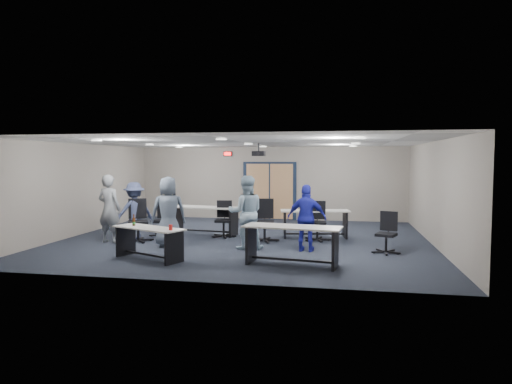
% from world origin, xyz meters
% --- Properties ---
extents(floor, '(10.00, 10.00, 0.00)m').
position_xyz_m(floor, '(0.00, 0.00, 0.00)').
color(floor, '#1C222D').
rests_on(floor, ground).
extents(back_wall, '(10.00, 0.04, 2.70)m').
position_xyz_m(back_wall, '(0.00, 4.50, 1.35)').
color(back_wall, gray).
rests_on(back_wall, floor).
extents(front_wall, '(10.00, 0.04, 2.70)m').
position_xyz_m(front_wall, '(0.00, -4.50, 1.35)').
color(front_wall, gray).
rests_on(front_wall, floor).
extents(left_wall, '(0.04, 9.00, 2.70)m').
position_xyz_m(left_wall, '(-5.00, 0.00, 1.35)').
color(left_wall, gray).
rests_on(left_wall, floor).
extents(right_wall, '(0.04, 9.00, 2.70)m').
position_xyz_m(right_wall, '(5.00, 0.00, 1.35)').
color(right_wall, gray).
rests_on(right_wall, floor).
extents(ceiling, '(10.00, 9.00, 0.04)m').
position_xyz_m(ceiling, '(0.00, 0.00, 2.70)').
color(ceiling, white).
rests_on(ceiling, back_wall).
extents(double_door, '(2.00, 0.07, 2.20)m').
position_xyz_m(double_door, '(0.00, 4.46, 1.05)').
color(double_door, '#101C32').
rests_on(double_door, back_wall).
extents(exit_sign, '(0.32, 0.07, 0.18)m').
position_xyz_m(exit_sign, '(-1.60, 4.44, 2.45)').
color(exit_sign, black).
rests_on(exit_sign, back_wall).
extents(ceiling_projector, '(0.35, 0.32, 0.37)m').
position_xyz_m(ceiling_projector, '(0.30, 0.50, 2.40)').
color(ceiling_projector, black).
rests_on(ceiling_projector, ceiling).
extents(ceiling_can_lights, '(6.24, 5.74, 0.02)m').
position_xyz_m(ceiling_can_lights, '(0.00, 0.25, 2.67)').
color(ceiling_can_lights, white).
rests_on(ceiling_can_lights, ceiling).
extents(table_front_left, '(1.86, 1.27, 0.98)m').
position_xyz_m(table_front_left, '(-1.58, -2.86, 0.50)').
color(table_front_left, beige).
rests_on(table_front_left, floor).
extents(table_front_right, '(2.12, 0.95, 0.83)m').
position_xyz_m(table_front_right, '(1.62, -2.85, 0.57)').
color(table_front_right, beige).
rests_on(table_front_right, floor).
extents(table_back_left, '(2.13, 0.96, 0.83)m').
position_xyz_m(table_back_left, '(-1.34, 0.63, 0.57)').
color(table_back_left, beige).
rests_on(table_back_left, floor).
extents(table_back_right, '(2.02, 0.95, 0.79)m').
position_xyz_m(table_back_right, '(1.90, 0.69, 0.54)').
color(table_back_right, beige).
rests_on(table_back_right, floor).
extents(chair_back_a, '(0.65, 0.65, 0.95)m').
position_xyz_m(chair_back_a, '(-2.53, 0.12, 0.48)').
color(chair_back_a, black).
rests_on(chair_back_a, floor).
extents(chair_back_b, '(0.73, 0.73, 1.05)m').
position_xyz_m(chair_back_b, '(-0.68, 0.27, 0.52)').
color(chair_back_b, black).
rests_on(chair_back_b, floor).
extents(chair_back_c, '(0.81, 0.81, 1.15)m').
position_xyz_m(chair_back_c, '(0.59, -0.19, 0.58)').
color(chair_back_c, black).
rests_on(chair_back_c, floor).
extents(chair_back_d, '(0.73, 0.73, 1.08)m').
position_xyz_m(chair_back_d, '(1.99, 0.19, 0.54)').
color(chair_back_d, black).
rests_on(chair_back_d, floor).
extents(chair_loose_left, '(0.98, 0.98, 1.16)m').
position_xyz_m(chair_loose_left, '(-2.77, -0.86, 0.58)').
color(chair_loose_left, black).
rests_on(chair_loose_left, floor).
extents(chair_loose_right, '(0.80, 0.80, 0.99)m').
position_xyz_m(chair_loose_right, '(3.69, -1.24, 0.49)').
color(chair_loose_right, black).
rests_on(chair_loose_right, floor).
extents(person_gray, '(0.72, 0.53, 1.83)m').
position_xyz_m(person_gray, '(-3.48, -1.11, 0.92)').
color(person_gray, gray).
rests_on(person_gray, floor).
extents(person_plaid, '(1.04, 0.89, 1.80)m').
position_xyz_m(person_plaid, '(-1.71, -1.34, 0.90)').
color(person_plaid, '#4F5B6D').
rests_on(person_plaid, floor).
extents(person_lightblue, '(1.04, 0.90, 1.83)m').
position_xyz_m(person_lightblue, '(0.30, -1.28, 0.92)').
color(person_lightblue, '#99B6CB').
rests_on(person_lightblue, floor).
extents(person_navy, '(0.99, 0.49, 1.63)m').
position_xyz_m(person_navy, '(1.81, -1.32, 0.81)').
color(person_navy, '#1D20A0').
rests_on(person_navy, floor).
extents(person_back, '(1.16, 1.15, 1.60)m').
position_xyz_m(person_back, '(-3.02, -0.55, 0.80)').
color(person_back, '#3D476E').
rests_on(person_back, floor).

